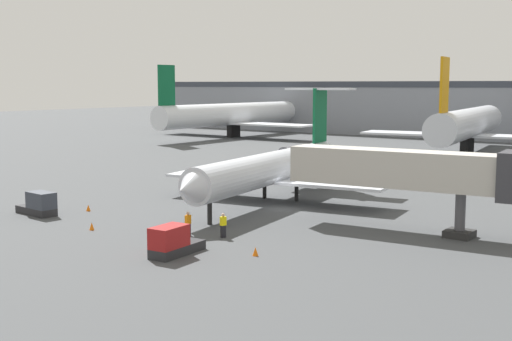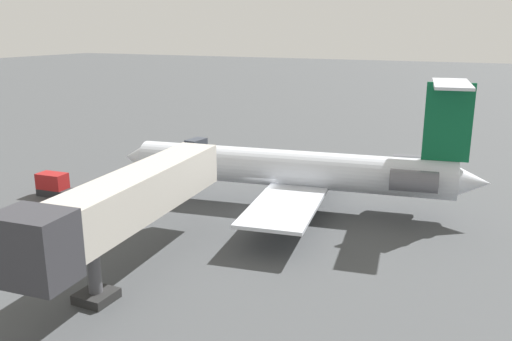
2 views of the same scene
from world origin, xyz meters
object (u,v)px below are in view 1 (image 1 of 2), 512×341
(jet_bridge, at_px, (423,171))
(traffic_cone_near, at_px, (88,208))
(regional_jet, at_px, (275,166))
(traffic_cone_mid, at_px, (92,226))
(ground_crew_loader, at_px, (188,224))
(parked_airliner_west_end, at_px, (233,115))
(parked_airliner_west_mid, at_px, (468,124))
(baggage_tug_trailing, at_px, (173,242))
(ground_crew_marshaller, at_px, (223,225))
(traffic_cone_far, at_px, (255,251))
(baggage_tug_lead, at_px, (39,205))

(jet_bridge, height_order, traffic_cone_near, jet_bridge)
(regional_jet, bearing_deg, traffic_cone_mid, -102.42)
(regional_jet, xyz_separation_m, traffic_cone_mid, (-3.85, -17.49, -2.89))
(ground_crew_loader, xyz_separation_m, parked_airliner_west_end, (-51.59, 70.53, 3.58))
(parked_airliner_west_end, height_order, parked_airliner_west_mid, parked_airliner_west_mid)
(ground_crew_loader, distance_m, traffic_cone_near, 12.95)
(baggage_tug_trailing, relative_size, traffic_cone_near, 7.45)
(ground_crew_marshaller, xyz_separation_m, parked_airliner_west_end, (-53.91, 69.54, 3.58))
(ground_crew_loader, relative_size, traffic_cone_near, 3.07)
(regional_jet, relative_size, traffic_cone_mid, 52.10)
(traffic_cone_far, xyz_separation_m, parked_airliner_west_mid, (-10.29, 67.30, 4.22))
(jet_bridge, xyz_separation_m, ground_crew_marshaller, (-10.32, -9.35, -3.52))
(baggage_tug_lead, bearing_deg, ground_crew_loader, 5.83)
(ground_crew_loader, bearing_deg, baggage_tug_lead, -174.17)
(ground_crew_marshaller, relative_size, parked_airliner_west_mid, 0.04)
(traffic_cone_mid, xyz_separation_m, traffic_cone_far, (13.81, 1.04, 0.00))
(traffic_cone_mid, distance_m, traffic_cone_far, 13.85)
(ground_crew_loader, bearing_deg, traffic_cone_mid, -158.23)
(regional_jet, distance_m, baggage_tug_lead, 20.12)
(jet_bridge, relative_size, baggage_tug_lead, 4.27)
(jet_bridge, relative_size, parked_airliner_west_end, 0.42)
(traffic_cone_mid, height_order, traffic_cone_far, same)
(regional_jet, bearing_deg, parked_airliner_west_mid, 90.37)
(traffic_cone_mid, distance_m, parked_airliner_west_mid, 68.56)
(regional_jet, bearing_deg, baggage_tug_trailing, -73.12)
(regional_jet, height_order, baggage_tug_trailing, regional_jet)
(regional_jet, height_order, ground_crew_loader, regional_jet)
(ground_crew_marshaller, bearing_deg, traffic_cone_near, 176.29)
(jet_bridge, bearing_deg, baggage_tug_lead, -156.51)
(traffic_cone_near, distance_m, traffic_cone_far, 20.13)
(baggage_tug_lead, xyz_separation_m, baggage_tug_trailing, (17.51, -3.14, 0.00))
(regional_jet, height_order, parked_airliner_west_end, parked_airliner_west_end)
(traffic_cone_far, bearing_deg, regional_jet, 121.21)
(baggage_tug_lead, bearing_deg, parked_airliner_west_end, 117.20)
(traffic_cone_mid, bearing_deg, baggage_tug_lead, 171.01)
(traffic_cone_near, relative_size, parked_airliner_west_mid, 0.01)
(baggage_tug_lead, distance_m, baggage_tug_trailing, 17.79)
(traffic_cone_far, height_order, parked_airliner_west_end, parked_airliner_west_end)
(baggage_tug_trailing, height_order, parked_airliner_west_mid, parked_airliner_west_mid)
(parked_airliner_west_end, bearing_deg, traffic_cone_far, -50.94)
(ground_crew_loader, height_order, traffic_cone_near, ground_crew_loader)
(traffic_cone_far, distance_m, parked_airliner_west_end, 93.08)
(jet_bridge, bearing_deg, parked_airliner_west_mid, 106.07)
(traffic_cone_far, bearing_deg, ground_crew_loader, 166.50)
(regional_jet, distance_m, baggage_tug_trailing, 20.40)
(parked_airliner_west_mid, bearing_deg, regional_jet, -89.63)
(baggage_tug_trailing, bearing_deg, traffic_cone_mid, 168.90)
(parked_airliner_west_end, bearing_deg, regional_jet, -48.91)
(regional_jet, xyz_separation_m, traffic_cone_near, (-9.83, -12.80, -2.89))
(ground_crew_loader, xyz_separation_m, parked_airliner_west_mid, (-3.29, 65.62, 3.63))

